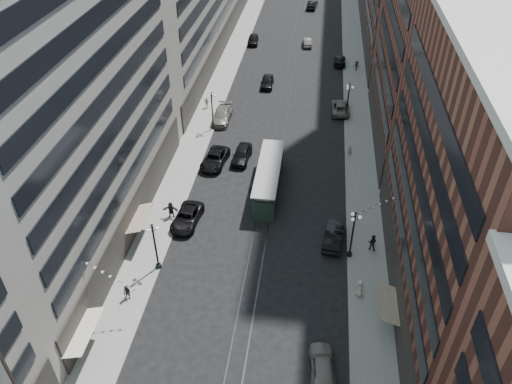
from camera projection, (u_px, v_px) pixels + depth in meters
The scene contains 31 objects.
ground at pixel (282, 116), 72.82m from camera, with size 220.00×220.00×0.00m, color black.
sidewalk_west at pixel (221, 82), 81.80m from camera, with size 4.00×180.00×0.15m, color gray.
sidewalk_east at pixel (356, 90), 79.54m from camera, with size 4.00×180.00×0.15m, color gray.
rail_west at pixel (283, 86), 80.78m from camera, with size 0.12×180.00×0.02m, color #2D2D33.
rail_east at pixel (292, 87), 80.64m from camera, with size 0.12×180.00×0.02m, color #2D2D33.
building_west_mid at pixel (72, 110), 44.78m from camera, with size 8.00×36.00×28.00m, color gray.
building_east_mid at pixel (469, 191), 38.57m from camera, with size 8.00×30.00×24.00m, color brown.
lamppost_sw_far at pixel (155, 245), 46.65m from camera, with size 1.03×1.14×5.52m.
lamppost_sw_mid at pixel (212, 109), 67.95m from camera, with size 1.03×1.14×5.52m.
lamppost_se_far at pixel (353, 233), 47.92m from camera, with size 1.03×1.14×5.52m.
lamppost_se_mid at pixel (348, 101), 70.01m from camera, with size 1.03×1.14×5.52m.
streetcar at pixel (269, 180), 57.63m from camera, with size 2.62×11.85×3.28m.
car_2 at pixel (187, 218), 53.39m from camera, with size 2.50×5.43×1.51m, color black.
car_4 at pixel (322, 367), 38.97m from camera, with size 1.91×4.74×1.61m, color gray.
pedestrian_2 at pixel (127, 293), 44.83m from camera, with size 0.74×0.41×1.53m, color black.
car_7 at pixel (215, 159), 62.38m from camera, with size 2.62×5.67×1.58m, color black.
car_8 at pixel (222, 115), 71.24m from camera, with size 2.39×5.88×1.71m, color slate.
car_9 at pixel (253, 40), 95.18m from camera, with size 1.90×4.72×1.61m, color black.
car_10 at pixel (334, 236), 50.99m from camera, with size 1.77×5.08×1.67m, color black.
car_11 at pixel (340, 107), 73.35m from camera, with size 2.55×5.52×1.53m, color #65645A.
car_12 at pixel (340, 60), 87.38m from camera, with size 1.99×4.90×1.42m, color black.
car_13 at pixel (267, 82), 80.25m from camera, with size 1.89×4.71×1.60m, color black.
car_14 at pixel (308, 42), 94.44m from camera, with size 1.49×4.26×1.40m, color slate.
pedestrian_5 at pixel (171, 210), 53.91m from camera, with size 1.76×0.51×1.90m, color black.
pedestrian_6 at pixel (207, 103), 74.10m from camera, with size 0.97×0.44×1.65m, color #B5AC96.
pedestrian_7 at pixel (372, 242), 49.81m from camera, with size 0.92×0.50×1.89m, color black.
pedestrian_8 at pixel (350, 151), 63.64m from camera, with size 0.57×0.37×1.56m, color gray.
pedestrian_9 at pixel (356, 66), 84.66m from camera, with size 1.13×0.47×1.75m, color black.
car_extra_0 at pixel (242, 154), 63.08m from camera, with size 2.03×5.05×1.72m, color black.
car_extra_1 at pixel (312, 4), 112.40m from camera, with size 1.85×5.31×1.75m, color black.
pedestrian_extra_0 at pixel (360, 288), 45.03m from camera, with size 0.91×0.50×1.87m, color #B8AF98.
Camera 1 is at (4.58, -4.61, 35.29)m, focal length 35.00 mm.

